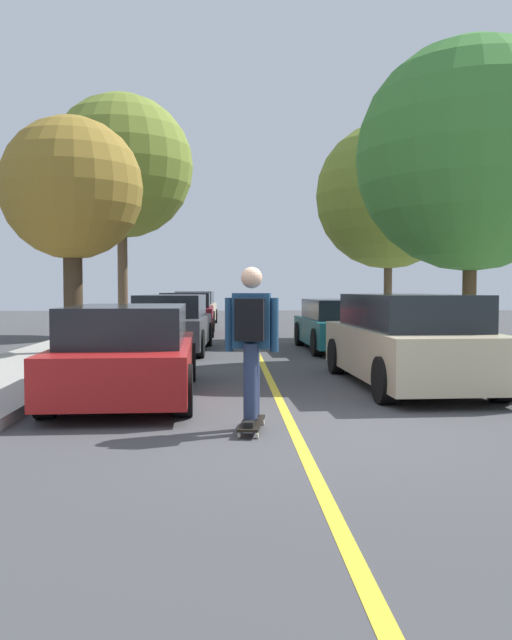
# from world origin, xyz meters

# --- Properties ---
(ground) EXTENTS (80.00, 80.00, 0.00)m
(ground) POSITION_xyz_m (0.00, 0.00, 0.00)
(ground) COLOR #424244
(center_line) EXTENTS (0.12, 39.20, 0.01)m
(center_line) POSITION_xyz_m (0.00, 4.00, 0.00)
(center_line) COLOR gold
(center_line) RESTS_ON ground
(parked_car_left_nearest) EXTENTS (1.98, 4.49, 1.31)m
(parked_car_left_nearest) POSITION_xyz_m (-2.12, 2.32, 0.65)
(parked_car_left_nearest) COLOR maroon
(parked_car_left_nearest) RESTS_ON ground
(parked_car_left_near) EXTENTS (1.97, 4.54, 1.39)m
(parked_car_left_near) POSITION_xyz_m (-2.12, 9.21, 0.68)
(parked_car_left_near) COLOR #38383D
(parked_car_left_near) RESTS_ON ground
(parked_car_left_far) EXTENTS (1.96, 4.39, 1.41)m
(parked_car_left_far) POSITION_xyz_m (-2.12, 15.22, 0.69)
(parked_car_left_far) COLOR maroon
(parked_car_left_far) RESTS_ON ground
(parked_car_left_farthest) EXTENTS (1.89, 4.06, 1.44)m
(parked_car_left_farthest) POSITION_xyz_m (-2.12, 21.45, 0.71)
(parked_car_left_farthest) COLOR #BCAD89
(parked_car_left_farthest) RESTS_ON ground
(parked_car_right_nearest) EXTENTS (1.96, 4.63, 1.46)m
(parked_car_right_nearest) POSITION_xyz_m (2.12, 3.19, 0.73)
(parked_car_right_nearest) COLOR #BCAD89
(parked_car_right_nearest) RESTS_ON ground
(parked_car_right_near) EXTENTS (1.98, 4.31, 1.28)m
(parked_car_right_near) POSITION_xyz_m (2.12, 9.34, 0.64)
(parked_car_right_near) COLOR #196066
(parked_car_right_near) RESTS_ON ground
(street_tree_left_nearest) EXTENTS (3.12, 3.12, 5.18)m
(street_tree_left_nearest) POSITION_xyz_m (-4.13, 7.66, 3.72)
(street_tree_left_nearest) COLOR #3D2D1E
(street_tree_left_nearest) RESTS_ON sidewalk_left
(street_tree_left_near) EXTENTS (4.62, 4.62, 7.68)m
(street_tree_left_near) POSITION_xyz_m (-4.13, 14.59, 5.50)
(street_tree_left_near) COLOR brown
(street_tree_left_near) RESTS_ON sidewalk_left
(street_tree_right_nearest) EXTENTS (4.57, 4.57, 6.33)m
(street_tree_right_nearest) POSITION_xyz_m (4.13, 5.93, 4.17)
(street_tree_right_nearest) COLOR #4C3823
(street_tree_right_nearest) RESTS_ON sidewalk_right
(street_tree_right_near) EXTENTS (4.39, 4.39, 6.40)m
(street_tree_right_near) POSITION_xyz_m (4.13, 12.64, 4.34)
(street_tree_right_near) COLOR brown
(street_tree_right_near) RESTS_ON sidewalk_right
(fire_hydrant) EXTENTS (0.20, 0.20, 0.70)m
(fire_hydrant) POSITION_xyz_m (3.62, 7.02, 0.49)
(fire_hydrant) COLOR #B2140F
(fire_hydrant) RESTS_ON sidewalk_right
(skateboard) EXTENTS (0.34, 0.86, 0.10)m
(skateboard) POSITION_xyz_m (-0.46, -0.02, 0.09)
(skateboard) COLOR black
(skateboard) RESTS_ON ground
(skateboarder) EXTENTS (0.59, 0.71, 1.67)m
(skateboarder) POSITION_xyz_m (-0.46, -0.05, 1.05)
(skateboarder) COLOR black
(skateboarder) RESTS_ON skateboard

